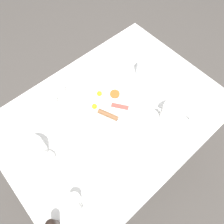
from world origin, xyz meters
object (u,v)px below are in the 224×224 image
at_px(breakfast_plate, 107,104).
at_px(teacup_with_saucer_left, 58,91).
at_px(teapot_near, 174,113).
at_px(teapot_far, 33,150).
at_px(fork_by_plate, 209,107).
at_px(creamer_jug, 75,200).
at_px(water_glass_tall, 144,68).
at_px(knife_by_plate, 101,159).
at_px(spoon_for_tea, 119,48).

height_order(breakfast_plate, teacup_with_saucer_left, teacup_with_saucer_left).
bearing_deg(teapot_near, teacup_with_saucer_left, 2.66).
xyz_separation_m(teapot_far, fork_by_plate, (0.41, 0.87, -0.05)).
relative_size(breakfast_plate, creamer_jug, 3.44).
relative_size(teapot_far, fork_by_plate, 1.10).
xyz_separation_m(breakfast_plate, teapot_near, (0.29, 0.21, 0.05)).
height_order(teacup_with_saucer_left, fork_by_plate, teacup_with_saucer_left).
relative_size(teapot_near, water_glass_tall, 1.61).
bearing_deg(breakfast_plate, fork_by_plate, 47.45).
height_order(water_glass_tall, creamer_jug, water_glass_tall).
distance_m(breakfast_plate, teapot_near, 0.36).
xyz_separation_m(creamer_jug, knife_by_plate, (-0.07, 0.21, -0.03)).
relative_size(creamer_jug, knife_by_plate, 0.53).
height_order(teacup_with_saucer_left, water_glass_tall, water_glass_tall).
height_order(water_glass_tall, knife_by_plate, water_glass_tall).
height_order(breakfast_plate, teapot_near, teapot_near).
xyz_separation_m(teapot_near, spoon_for_tea, (-0.57, 0.13, -0.05)).
distance_m(teapot_far, fork_by_plate, 0.97).
xyz_separation_m(fork_by_plate, knife_by_plate, (-0.17, -0.65, -0.00)).
xyz_separation_m(creamer_jug, fork_by_plate, (0.10, 0.86, -0.03)).
bearing_deg(fork_by_plate, water_glass_tall, -164.04).
height_order(breakfast_plate, spoon_for_tea, breakfast_plate).
distance_m(water_glass_tall, creamer_jug, 0.80).
relative_size(breakfast_plate, water_glass_tall, 2.41).
bearing_deg(breakfast_plate, teapot_far, -92.27).
relative_size(teapot_far, teacup_with_saucer_left, 1.45).
height_order(water_glass_tall, spoon_for_tea, water_glass_tall).
bearing_deg(teacup_with_saucer_left, teapot_far, -52.97).
bearing_deg(fork_by_plate, creamer_jug, -96.66).
relative_size(knife_by_plate, spoon_for_tea, 1.05).
distance_m(teacup_with_saucer_left, water_glass_tall, 0.51).
bearing_deg(knife_by_plate, breakfast_plate, 133.76).
relative_size(teapot_near, spoon_for_tea, 1.29).
relative_size(teapot_near, knife_by_plate, 1.23).
bearing_deg(fork_by_plate, teapot_near, -113.87).
bearing_deg(creamer_jug, teacup_with_saucer_left, 152.35).
height_order(fork_by_plate, spoon_for_tea, same).
xyz_separation_m(water_glass_tall, spoon_for_tea, (-0.25, 0.04, -0.06)).
relative_size(teacup_with_saucer_left, knife_by_plate, 0.85).
bearing_deg(teapot_far, spoon_for_tea, -103.81).
xyz_separation_m(breakfast_plate, fork_by_plate, (0.39, 0.42, -0.01)).
distance_m(fork_by_plate, knife_by_plate, 0.67).
distance_m(water_glass_tall, fork_by_plate, 0.43).
bearing_deg(spoon_for_tea, teacup_with_saucer_left, -85.87).
bearing_deg(knife_by_plate, fork_by_plate, 74.96).
relative_size(water_glass_tall, spoon_for_tea, 0.80).
distance_m(teapot_near, teacup_with_saucer_left, 0.65).
xyz_separation_m(teapot_near, knife_by_plate, (-0.08, -0.43, -0.05)).
bearing_deg(teapot_far, fork_by_plate, -146.73).
bearing_deg(water_glass_tall, teapot_near, -17.02).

